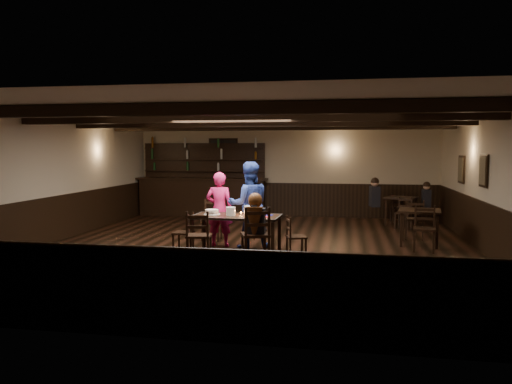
% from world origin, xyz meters
% --- Properties ---
extents(ground, '(10.00, 10.00, 0.00)m').
position_xyz_m(ground, '(0.00, 0.00, 0.00)').
color(ground, black).
rests_on(ground, ground).
extents(room_shell, '(9.02, 10.02, 2.71)m').
position_xyz_m(room_shell, '(0.01, 0.04, 1.75)').
color(room_shell, '#BFB59E').
rests_on(room_shell, ground).
extents(dining_table, '(1.72, 0.92, 0.75)m').
position_xyz_m(dining_table, '(-0.27, -0.61, 0.68)').
color(dining_table, black).
rests_on(dining_table, ground).
extents(chair_near_left, '(0.48, 0.47, 0.93)m').
position_xyz_m(chair_near_left, '(-0.80, -1.42, 0.54)').
color(chair_near_left, black).
rests_on(chair_near_left, ground).
extents(chair_near_right, '(0.61, 0.59, 1.03)m').
position_xyz_m(chair_near_right, '(0.26, -1.41, 0.60)').
color(chair_near_right, black).
rests_on(chair_near_right, ground).
extents(chair_end_left, '(0.37, 0.38, 0.79)m').
position_xyz_m(chair_end_left, '(-1.25, -0.69, 0.46)').
color(chair_end_left, black).
rests_on(chair_end_left, ground).
extents(chair_end_right, '(0.44, 0.45, 0.78)m').
position_xyz_m(chair_end_right, '(0.84, -0.74, 0.45)').
color(chair_end_right, black).
rests_on(chair_end_right, ground).
extents(chair_far_pushed, '(0.44, 0.42, 0.91)m').
position_xyz_m(chair_far_pushed, '(-1.12, 0.77, 0.53)').
color(chair_far_pushed, black).
rests_on(chair_far_pushed, ground).
extents(woman_pink, '(0.57, 0.38, 1.56)m').
position_xyz_m(woman_pink, '(-0.78, 0.08, 0.78)').
color(woman_pink, '#EA2EA1').
rests_on(woman_pink, ground).
extents(man_blue, '(1.04, 0.93, 1.77)m').
position_xyz_m(man_blue, '(-0.15, 0.03, 0.89)').
color(man_blue, navy).
rests_on(man_blue, ground).
extents(seated_person, '(0.34, 0.51, 0.82)m').
position_xyz_m(seated_person, '(0.23, -1.35, 0.83)').
color(seated_person, black).
rests_on(seated_person, ground).
extents(cake, '(0.32, 0.32, 0.10)m').
position_xyz_m(cake, '(-0.77, -0.58, 0.80)').
color(cake, white).
rests_on(cake, dining_table).
extents(plate_stack_a, '(0.18, 0.18, 0.17)m').
position_xyz_m(plate_stack_a, '(-0.37, -0.68, 0.84)').
color(plate_stack_a, white).
rests_on(plate_stack_a, dining_table).
extents(plate_stack_b, '(0.16, 0.16, 0.19)m').
position_xyz_m(plate_stack_b, '(-0.04, -0.60, 0.85)').
color(plate_stack_b, white).
rests_on(plate_stack_b, dining_table).
extents(tea_light, '(0.05, 0.05, 0.06)m').
position_xyz_m(tea_light, '(-0.20, -0.51, 0.78)').
color(tea_light, '#A5A8AD').
rests_on(tea_light, dining_table).
extents(salt_shaker, '(0.04, 0.04, 0.09)m').
position_xyz_m(salt_shaker, '(0.03, -0.74, 0.80)').
color(salt_shaker, silver).
rests_on(salt_shaker, dining_table).
extents(pepper_shaker, '(0.04, 0.04, 0.09)m').
position_xyz_m(pepper_shaker, '(0.14, -0.74, 0.80)').
color(pepper_shaker, '#A5A8AD').
rests_on(pepper_shaker, dining_table).
extents(drink_glass, '(0.08, 0.08, 0.12)m').
position_xyz_m(drink_glass, '(-0.00, -0.52, 0.81)').
color(drink_glass, silver).
rests_on(drink_glass, dining_table).
extents(menu_red, '(0.32, 0.26, 0.00)m').
position_xyz_m(menu_red, '(0.22, -0.73, 0.75)').
color(menu_red, maroon).
rests_on(menu_red, dining_table).
extents(menu_blue, '(0.29, 0.20, 0.00)m').
position_xyz_m(menu_blue, '(0.28, -0.46, 0.75)').
color(menu_blue, '#0E0E46').
rests_on(menu_blue, dining_table).
extents(bar_counter, '(3.99, 0.70, 2.20)m').
position_xyz_m(bar_counter, '(-2.50, 4.72, 0.73)').
color(bar_counter, black).
rests_on(bar_counter, ground).
extents(back_table_a, '(0.97, 0.97, 0.75)m').
position_xyz_m(back_table_a, '(3.35, 0.95, 0.65)').
color(back_table_a, black).
rests_on(back_table_a, ground).
extents(back_table_b, '(0.98, 0.98, 0.75)m').
position_xyz_m(back_table_b, '(3.27, 3.74, 0.64)').
color(back_table_b, black).
rests_on(back_table_b, ground).
extents(bg_patron_left, '(0.29, 0.41, 0.79)m').
position_xyz_m(bg_patron_left, '(2.58, 3.82, 0.86)').
color(bg_patron_left, black).
rests_on(bg_patron_left, ground).
extents(bg_patron_right, '(0.21, 0.34, 0.69)m').
position_xyz_m(bg_patron_right, '(3.93, 3.85, 0.81)').
color(bg_patron_right, black).
rests_on(bg_patron_right, ground).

